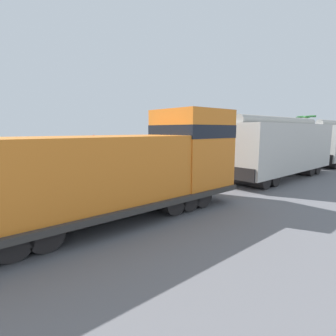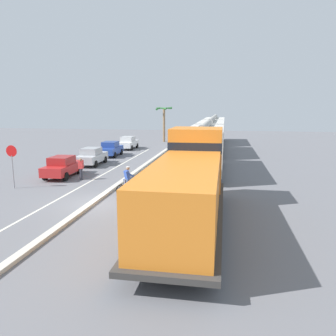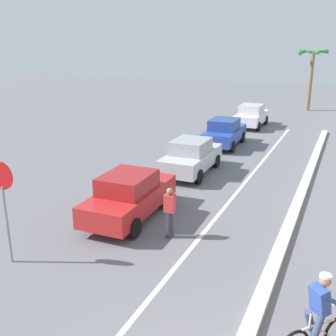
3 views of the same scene
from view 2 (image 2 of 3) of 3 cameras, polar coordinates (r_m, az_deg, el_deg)
name	(u,v)px [view 2 (image 2 of 3)]	position (r m, az deg, el deg)	size (l,w,h in m)	color
ground_plane	(94,203)	(18.99, -12.83, -6.04)	(120.00, 120.00, 0.00)	slate
median_curb	(125,179)	(24.44, -7.47, -1.96)	(0.36, 36.00, 0.16)	beige
lane_stripe	(95,179)	(25.26, -12.68, -1.90)	(0.14, 36.00, 0.01)	silver
locomotive	(190,185)	(15.18, 3.78, -2.96)	(3.10, 11.61, 4.20)	orange
hopper_car_lead	(205,148)	(27.08, 6.51, 3.57)	(2.90, 10.60, 4.18)	beige
hopper_car_middle	(211,136)	(38.61, 7.53, 5.61)	(2.90, 10.60, 4.18)	beige
hopper_car_trailing	(214,129)	(50.17, 8.08, 6.72)	(2.90, 10.60, 4.18)	beige
parked_car_red	(63,167)	(26.57, -17.87, 0.24)	(1.96, 4.26, 1.62)	red
parked_car_silver	(92,156)	(31.44, -13.12, 2.01)	(1.90, 4.23, 1.62)	#B7BABF
parked_car_blue	(111,149)	(36.71, -9.93, 3.32)	(1.95, 4.26, 1.62)	#28479E
parked_car_white	(128,143)	(42.67, -6.94, 4.39)	(1.84, 4.20, 1.62)	silver
cyclist	(128,181)	(20.57, -7.06, -2.23)	(1.21, 1.30, 1.71)	black
stop_sign	(12,158)	(23.88, -25.53, 1.54)	(0.76, 0.08, 2.88)	gray
palm_tree_near	(164,115)	(51.21, -0.68, 9.29)	(2.57, 2.72, 5.56)	#846647
pedestrian_by_cars	(81,169)	(25.09, -14.93, -0.12)	(0.34, 0.22, 1.62)	#33333D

